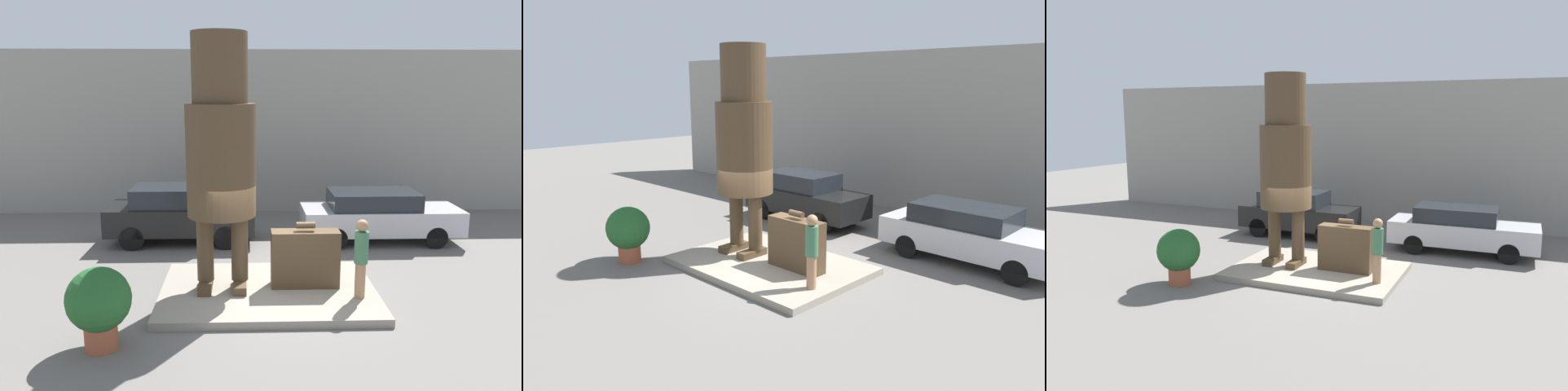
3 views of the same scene
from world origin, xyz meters
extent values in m
plane|color=slate|center=(0.00, 0.00, 0.00)|extent=(60.00, 60.00, 0.00)
cube|color=gray|center=(0.00, 0.00, 0.09)|extent=(4.73, 3.31, 0.17)
cube|color=gray|center=(0.00, 8.08, 2.92)|extent=(28.00, 0.60, 5.84)
cube|color=#4C3823|center=(-1.38, -0.03, 0.27)|extent=(0.29, 0.84, 0.18)
cube|color=#4C3823|center=(-0.63, -0.03, 0.27)|extent=(0.29, 0.84, 0.18)
cylinder|color=#4C3823|center=(-1.38, 0.09, 1.10)|extent=(0.37, 0.37, 1.48)
cylinder|color=#4C3823|center=(-0.63, 0.09, 1.10)|extent=(0.37, 0.37, 1.48)
cylinder|color=#4C3823|center=(-1.01, 0.09, 3.02)|extent=(1.48, 1.48, 2.38)
cylinder|color=#4C3823|center=(-1.01, 0.09, 4.93)|extent=(1.16, 1.16, 1.43)
cube|color=#4C3823|center=(0.82, 0.12, 0.81)|extent=(1.51, 0.48, 1.28)
cylinder|color=#4C3823|center=(0.82, 0.12, 1.58)|extent=(0.41, 0.15, 0.15)
cylinder|color=#A87A56|center=(1.91, -0.56, 0.56)|extent=(0.22, 0.22, 0.77)
cylinder|color=#3D704C|center=(1.91, -0.56, 1.28)|extent=(0.29, 0.29, 0.68)
sphere|color=#A87A56|center=(1.91, -0.56, 1.75)|extent=(0.26, 0.26, 0.26)
cube|color=black|center=(-2.37, 4.09, 0.74)|extent=(4.29, 1.72, 0.78)
cube|color=#1E2328|center=(-2.59, 4.09, 1.41)|extent=(2.36, 1.55, 0.56)
cylinder|color=black|center=(-1.04, 4.86, 0.35)|extent=(0.70, 0.18, 0.70)
cylinder|color=black|center=(-1.04, 3.32, 0.35)|extent=(0.70, 0.18, 0.70)
cylinder|color=black|center=(-3.70, 4.86, 0.35)|extent=(0.70, 0.18, 0.70)
cylinder|color=black|center=(-3.70, 3.32, 0.35)|extent=(0.70, 0.18, 0.70)
cube|color=#B7B7BC|center=(3.54, 3.99, 0.68)|extent=(4.65, 1.74, 0.72)
cube|color=#1E2328|center=(3.30, 3.99, 1.28)|extent=(2.56, 1.56, 0.49)
cylinder|color=black|center=(4.98, 4.77, 0.32)|extent=(0.64, 0.18, 0.64)
cylinder|color=black|center=(4.98, 3.21, 0.32)|extent=(0.64, 0.18, 0.64)
cylinder|color=black|center=(2.09, 4.77, 0.32)|extent=(0.64, 0.18, 0.64)
cylinder|color=black|center=(2.09, 3.21, 0.32)|extent=(0.64, 0.18, 0.64)
cylinder|color=#AD5638|center=(-3.07, -2.24, 0.22)|extent=(0.58, 0.58, 0.44)
sphere|color=#235B28|center=(-3.07, -2.24, 0.93)|extent=(1.14, 1.14, 1.14)
camera|label=1|loc=(-0.52, -10.58, 4.55)|focal=35.00mm
camera|label=2|loc=(8.88, -8.67, 4.65)|focal=35.00mm
camera|label=3|loc=(5.27, -12.93, 4.46)|focal=35.00mm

